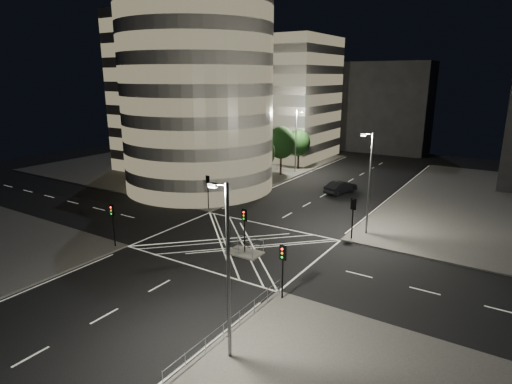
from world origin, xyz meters
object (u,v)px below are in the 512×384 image
Objects in this scene: traffic_signal_fr at (353,211)px; street_lamp_left_near at (230,156)px; traffic_signal_nl at (113,217)px; sedan at (341,187)px; street_lamp_left_far at (296,139)px; traffic_signal_nr at (283,262)px; traffic_signal_island at (244,223)px; street_lamp_right_near at (227,267)px; central_island at (245,253)px; traffic_signal_fl at (208,186)px; street_lamp_right_far at (369,180)px.

street_lamp_left_near reaches higher than traffic_signal_fr.
traffic_signal_nl is 30.80m from sedan.
street_lamp_left_near is 15.65m from sedan.
traffic_signal_fr is 0.40× the size of street_lamp_left_far.
traffic_signal_nl is 18.99m from street_lamp_left_near.
traffic_signal_island is at bearing 142.07° from traffic_signal_nr.
street_lamp_left_far and street_lamp_right_near have the same top height.
street_lamp_left_far reaches higher than traffic_signal_nr.
traffic_signal_nr is (0.00, -13.60, 0.00)m from traffic_signal_fr.
central_island is 18.52m from street_lamp_left_near.
street_lamp_left_far is (-0.64, 36.80, 2.63)m from traffic_signal_nl.
central_island is 0.75× the size of traffic_signal_nl.
traffic_signal_nl is 0.40× the size of street_lamp_right_near.
traffic_signal_fl reaches higher than sedan.
street_lamp_left_far reaches higher than traffic_signal_fr.
traffic_signal_fl is 1.00× the size of traffic_signal_nr.
central_island is 13.91m from traffic_signal_fl.
street_lamp_right_near is (18.87, -44.00, 0.00)m from street_lamp_left_far.
street_lamp_left_far is (-11.44, 31.50, 2.63)m from traffic_signal_island.
sedan is at bearing 91.21° from central_island.
traffic_signal_nr is (17.60, -13.60, 0.00)m from traffic_signal_fl.
central_island is 0.30× the size of street_lamp_right_near.
central_island is 0.75× the size of traffic_signal_island.
central_island is 33.95m from street_lamp_left_far.
sedan is (-0.50, 23.66, -2.07)m from traffic_signal_island.
traffic_signal_nr is 26.32m from street_lamp_left_near.
central_island is at bearing -49.73° from street_lamp_left_near.
street_lamp_right_near reaches higher than traffic_signal_fr.
traffic_signal_nl is 24.27m from street_lamp_right_far.
street_lamp_right_far is at bearing -48.06° from street_lamp_left_far.
street_lamp_left_near is at bearing 164.08° from traffic_signal_fr.
street_lamp_right_far reaches higher than traffic_signal_fl.
traffic_signal_island is 0.78× the size of sedan.
street_lamp_right_near is at bearing -88.25° from traffic_signal_fr.
street_lamp_right_near reaches higher than traffic_signal_nr.
street_lamp_left_near is 1.00× the size of street_lamp_left_far.
traffic_signal_fr is at bearing 50.67° from traffic_signal_island.
traffic_signal_nl is at bearing -142.31° from traffic_signal_fr.
sedan is (10.30, 15.36, -2.07)m from traffic_signal_fl.
traffic_signal_fr reaches higher than sedan.
traffic_signal_nr is at bearing -37.93° from central_island.
street_lamp_right_near is 37.32m from sedan.
traffic_signal_island is 0.40× the size of street_lamp_left_near.
traffic_signal_fr and traffic_signal_island have the same top height.
central_island is at bearing -70.05° from street_lamp_left_far.
traffic_signal_fl is 18.61m from sedan.
street_lamp_left_far is (-18.24, 36.80, 2.63)m from traffic_signal_nr.
street_lamp_right_far is at bearing -9.03° from street_lamp_left_near.
traffic_signal_island is at bearing 0.00° from central_island.
traffic_signal_fl is 1.00× the size of traffic_signal_fr.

